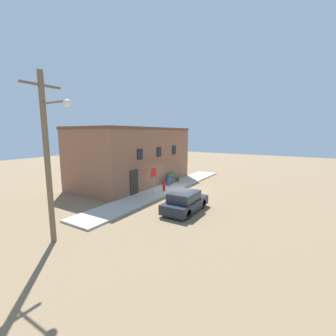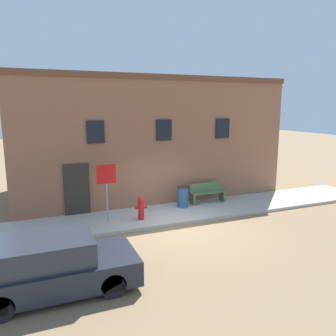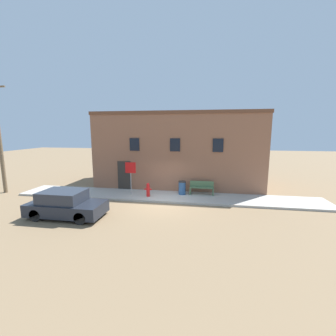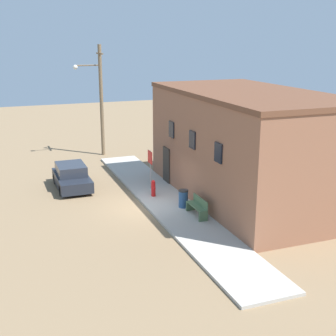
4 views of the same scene
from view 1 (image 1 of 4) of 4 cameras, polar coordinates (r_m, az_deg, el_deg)
name	(u,v)px [view 1 (image 1 of 4)]	position (r m, az deg, el deg)	size (l,w,h in m)	color
ground_plane	(179,191)	(20.62, 2.76, -5.82)	(80.00, 80.00, 0.00)	#846B4C
sidewalk	(167,188)	(21.21, -0.18, -5.22)	(20.16, 2.47, 0.13)	#B2ADA3
brick_building	(134,156)	(23.59, -8.69, 3.08)	(12.61, 6.36, 5.78)	#8E5B42
fire_hydrant	(164,186)	(19.95, -1.01, -4.60)	(0.48, 0.23, 0.90)	red
stop_sign	(153,176)	(18.84, -3.71, -1.98)	(0.72, 0.06, 2.20)	gray
bench	(173,178)	(23.39, 1.36, -2.60)	(1.61, 0.44, 0.89)	#4C6B47
trash_bin	(168,181)	(22.18, 0.12, -3.21)	(0.50, 0.50, 0.91)	#2D517F
utility_pole	(48,154)	(11.63, -28.13, 3.13)	(1.80, 2.04, 7.95)	brown
parked_car	(185,202)	(15.27, 4.32, -8.59)	(3.84, 1.77, 1.38)	black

